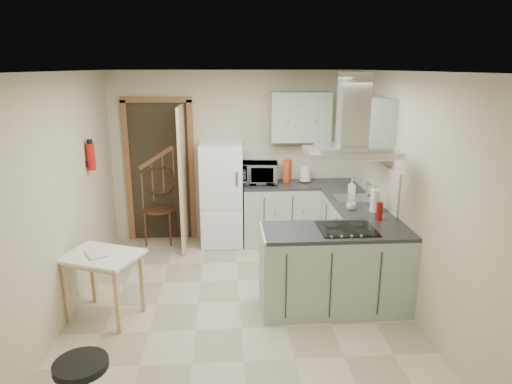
{
  "coord_description": "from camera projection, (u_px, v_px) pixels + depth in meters",
  "views": [
    {
      "loc": [
        -0.13,
        -4.6,
        2.55
      ],
      "look_at": [
        0.21,
        0.45,
        1.15
      ],
      "focal_mm": 32.0,
      "sensor_mm": 36.0,
      "label": 1
    }
  ],
  "objects": [
    {
      "name": "hob",
      "position": [
        347.0,
        229.0,
        4.77
      ],
      "size": [
        0.58,
        0.5,
        0.01
      ],
      "primitive_type": "cube",
      "color": "black",
      "rests_on": "peninsula"
    },
    {
      "name": "cereal_box",
      "position": [
        287.0,
        171.0,
        6.76
      ],
      "size": [
        0.15,
        0.22,
        0.31
      ],
      "primitive_type": "cube",
      "rotation": [
        0.0,
        0.0,
        -0.36
      ],
      "color": "#ED531B",
      "rests_on": "counter_back"
    },
    {
      "name": "wall_cabinet_right",
      "position": [
        369.0,
        126.0,
        5.54
      ],
      "size": [
        0.35,
        0.9,
        0.7
      ],
      "primitive_type": "cube",
      "color": "#9EB2A0",
      "rests_on": "right_wall"
    },
    {
      "name": "drop_leaf_table",
      "position": [
        104.0,
        286.0,
        4.73
      ],
      "size": [
        0.9,
        0.8,
        0.7
      ],
      "primitive_type": "cube",
      "rotation": [
        0.0,
        0.0,
        -0.39
      ],
      "color": "#D8A384",
      "rests_on": "floor"
    },
    {
      "name": "wall_cabinet_back",
      "position": [
        300.0,
        117.0,
        6.53
      ],
      "size": [
        0.85,
        0.35,
        0.7
      ],
      "primitive_type": "cube",
      "color": "#9EB2A0",
      "rests_on": "back_wall"
    },
    {
      "name": "counter_back",
      "position": [
        280.0,
        213.0,
        6.76
      ],
      "size": [
        1.08,
        0.6,
        0.9
      ],
      "primitive_type": "cube",
      "color": "#9EB2A0",
      "rests_on": "floor"
    },
    {
      "name": "soap_bottle",
      "position": [
        352.0,
        187.0,
        6.09
      ],
      "size": [
        0.09,
        0.09,
        0.19
      ],
      "primitive_type": "imported",
      "rotation": [
        0.0,
        0.0,
        -0.07
      ],
      "color": "#A7A4B0",
      "rests_on": "counter_right"
    },
    {
      "name": "microwave",
      "position": [
        258.0,
        173.0,
        6.63
      ],
      "size": [
        0.58,
        0.42,
        0.31
      ],
      "primitive_type": "imported",
      "rotation": [
        0.0,
        0.0,
        -0.09
      ],
      "color": "black",
      "rests_on": "counter_back"
    },
    {
      "name": "extractor_hood",
      "position": [
        351.0,
        152.0,
        4.55
      ],
      "size": [
        0.9,
        0.55,
        0.1
      ],
      "primitive_type": "cube",
      "color": "silver",
      "rests_on": "ceiling"
    },
    {
      "name": "bentwood_chair",
      "position": [
        159.0,
        210.0,
        6.72
      ],
      "size": [
        0.48,
        0.48,
        1.02
      ],
      "primitive_type": "cube",
      "rotation": [
        0.0,
        0.0,
        -0.07
      ],
      "color": "#462317",
      "rests_on": "floor"
    },
    {
      "name": "doorway",
      "position": [
        160.0,
        171.0,
        6.75
      ],
      "size": [
        1.1,
        0.12,
        2.1
      ],
      "primitive_type": "cube",
      "color": "brown",
      "rests_on": "floor"
    },
    {
      "name": "peninsula",
      "position": [
        335.0,
        269.0,
        4.88
      ],
      "size": [
        1.55,
        0.65,
        0.9
      ],
      "primitive_type": "cube",
      "color": "#9EB2A0",
      "rests_on": "floor"
    },
    {
      "name": "left_wall",
      "position": [
        63.0,
        198.0,
        4.66
      ],
      "size": [
        0.0,
        4.2,
        4.2
      ],
      "primitive_type": "plane",
      "rotation": [
        1.57,
        0.0,
        1.57
      ],
      "color": "#BFB394",
      "rests_on": "floor"
    },
    {
      "name": "floor",
      "position": [
        240.0,
        302.0,
        5.11
      ],
      "size": [
        4.2,
        4.2,
        0.0
      ],
      "primitive_type": "plane",
      "color": "#BFAE94",
      "rests_on": "ground"
    },
    {
      "name": "fire_extinguisher",
      "position": [
        91.0,
        157.0,
        5.46
      ],
      "size": [
        0.1,
        0.1,
        0.32
      ],
      "primitive_type": "cylinder",
      "color": "#B2140F",
      "rests_on": "left_wall"
    },
    {
      "name": "fridge",
      "position": [
        221.0,
        194.0,
        6.63
      ],
      "size": [
        0.6,
        0.6,
        1.5
      ],
      "primitive_type": "cube",
      "color": "white",
      "rests_on": "floor"
    },
    {
      "name": "counter_right",
      "position": [
        347.0,
        227.0,
        6.17
      ],
      "size": [
        0.6,
        1.95,
        0.9
      ],
      "primitive_type": "cube",
      "color": "#9EB2A0",
      "rests_on": "floor"
    },
    {
      "name": "sink",
      "position": [
        353.0,
        198.0,
        5.88
      ],
      "size": [
        0.45,
        0.4,
        0.01
      ],
      "primitive_type": "cube",
      "color": "silver",
      "rests_on": "counter_right"
    },
    {
      "name": "paper_towel",
      "position": [
        375.0,
        200.0,
        5.32
      ],
      "size": [
        0.13,
        0.13,
        0.27
      ],
      "primitive_type": "cylinder",
      "rotation": [
        0.0,
        0.0,
        -0.25
      ],
      "color": "silver",
      "rests_on": "counter_right"
    },
    {
      "name": "book",
      "position": [
        87.0,
        252.0,
        4.57
      ],
      "size": [
        0.28,
        0.31,
        0.11
      ],
      "primitive_type": "imported",
      "rotation": [
        0.0,
        0.0,
        0.51
      ],
      "color": "#974632",
      "rests_on": "drop_leaf_table"
    },
    {
      "name": "kettle",
      "position": [
        305.0,
        174.0,
        6.69
      ],
      "size": [
        0.21,
        0.21,
        0.25
      ],
      "primitive_type": "cylinder",
      "rotation": [
        0.0,
        0.0,
        0.3
      ],
      "color": "silver",
      "rests_on": "counter_back"
    },
    {
      "name": "ceiling",
      "position": [
        237.0,
        71.0,
        4.44
      ],
      "size": [
        4.2,
        4.2,
        0.0
      ],
      "primitive_type": "plane",
      "rotation": [
        3.14,
        0.0,
        0.0
      ],
      "color": "silver",
      "rests_on": "back_wall"
    },
    {
      "name": "splashback",
      "position": [
        298.0,
        162.0,
        6.87
      ],
      "size": [
        1.68,
        0.02,
        0.5
      ],
      "primitive_type": "cube",
      "color": "beige",
      "rests_on": "counter_back"
    },
    {
      "name": "right_wall",
      "position": [
        406.0,
        191.0,
        4.89
      ],
      "size": [
        0.0,
        4.2,
        4.2
      ],
      "primitive_type": "plane",
      "rotation": [
        1.57,
        0.0,
        -1.57
      ],
      "color": "#BFB394",
      "rests_on": "floor"
    },
    {
      "name": "back_wall",
      "position": [
        234.0,
        156.0,
        6.79
      ],
      "size": [
        3.6,
        0.0,
        3.6
      ],
      "primitive_type": "plane",
      "rotation": [
        1.57,
        0.0,
        0.0
      ],
      "color": "#BFB394",
      "rests_on": "floor"
    },
    {
      "name": "cup",
      "position": [
        351.0,
        206.0,
        5.41
      ],
      "size": [
        0.14,
        0.14,
        0.09
      ],
      "primitive_type": "imported",
      "rotation": [
        0.0,
        0.0,
        -0.29
      ],
      "color": "silver",
      "rests_on": "counter_right"
    },
    {
      "name": "red_bottle",
      "position": [
        379.0,
        211.0,
        5.03
      ],
      "size": [
        0.08,
        0.08,
        0.21
      ],
      "primitive_type": "cylinder",
      "rotation": [
        0.0,
        0.0,
        0.15
      ],
      "color": "#9E130D",
      "rests_on": "peninsula"
    }
  ]
}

